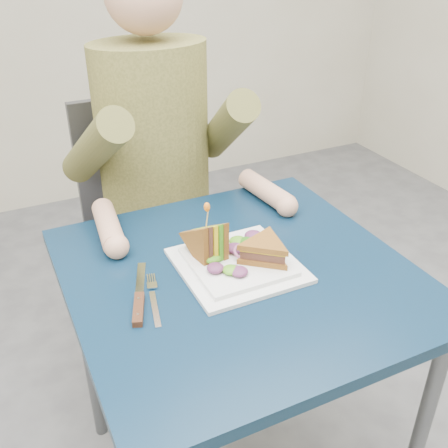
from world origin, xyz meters
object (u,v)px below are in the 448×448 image
plate (237,264)px  knife (139,303)px  fork (154,300)px  chair (151,215)px  sandwich_upright (208,243)px  diner (154,120)px  sandwich_flat (265,250)px  table (239,299)px

plate → knife: (-0.24, -0.04, -0.00)m
fork → plate: bearing=9.6°
chair → sandwich_upright: 0.65m
chair → knife: chair is taller
chair → knife: (-0.24, -0.69, 0.20)m
fork → sandwich_upright: bearing=27.0°
chair → plate: size_ratio=3.58×
plate → diner: bearing=90.2°
sandwich_flat → sandwich_upright: bearing=147.2°
chair → sandwich_upright: (-0.05, -0.61, 0.24)m
sandwich_flat → knife: sandwich_flat is taller
sandwich_flat → plate: bearing=155.6°
diner → knife: 0.65m
sandwich_flat → knife: 0.30m
sandwich_flat → sandwich_upright: sandwich_upright is taller
plate → sandwich_upright: bearing=139.9°
sandwich_flat → diner: bearing=95.8°
table → sandwich_upright: sandwich_upright is taller
table → sandwich_flat: (0.06, -0.01, 0.12)m
sandwich_upright → table: bearing=-49.2°
chair → sandwich_upright: chair is taller
diner → fork: (-0.21, -0.57, -0.18)m
chair → plate: chair is taller
plate → knife: size_ratio=1.21×
diner → knife: (-0.24, -0.57, -0.18)m
plate → sandwich_upright: (-0.05, 0.04, 0.05)m
chair → fork: (-0.21, -0.69, 0.19)m
plate → sandwich_upright: 0.08m
fork → knife: bearing=-179.7°
table → plate: (0.00, 0.01, 0.09)m
diner → sandwich_flat: bearing=-84.2°
table → plate: bearing=83.5°
diner → sandwich_upright: diner is taller
table → fork: fork is taller
diner → sandwich_flat: size_ratio=4.02×
sandwich_flat → chair: bearing=94.8°
table → knife: (-0.24, -0.02, 0.09)m
chair → sandwich_flat: 0.72m
diner → fork: diner is taller
plate → knife: plate is taller
table → chair: 0.67m
table → knife: 0.26m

